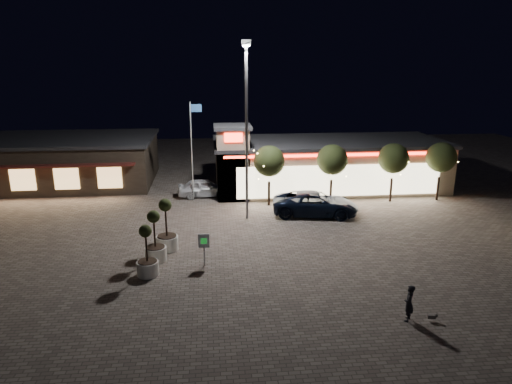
{
  "coord_description": "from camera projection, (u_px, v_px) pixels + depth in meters",
  "views": [
    {
      "loc": [
        -0.64,
        -23.33,
        10.92
      ],
      "look_at": [
        2.44,
        6.0,
        2.54
      ],
      "focal_mm": 32.0,
      "sensor_mm": 36.0,
      "label": 1
    }
  ],
  "objects": [
    {
      "name": "planter_right",
      "position": [
        155.0,
        245.0,
        25.86
      ],
      "size": [
        1.23,
        1.23,
        3.03
      ],
      "color": "silver",
      "rests_on": "ground"
    },
    {
      "name": "string_tree_b",
      "position": [
        332.0,
        160.0,
        35.82
      ],
      "size": [
        2.42,
        2.42,
        4.79
      ],
      "color": "#332319",
      "rests_on": "ground"
    },
    {
      "name": "ground",
      "position": [
        224.0,
        266.0,
        25.36
      ],
      "size": [
        90.0,
        90.0,
        0.0
      ],
      "primitive_type": "plane",
      "color": "#6C6158",
      "rests_on": "ground"
    },
    {
      "name": "restaurant_building",
      "position": [
        65.0,
        160.0,
        42.47
      ],
      "size": [
        16.4,
        11.0,
        4.3
      ],
      "color": "#382D23",
      "rests_on": "ground"
    },
    {
      "name": "string_tree_a",
      "position": [
        269.0,
        161.0,
        35.32
      ],
      "size": [
        2.42,
        2.42,
        4.79
      ],
      "color": "#332319",
      "rests_on": "ground"
    },
    {
      "name": "retail_building",
      "position": [
        323.0,
        164.0,
        40.85
      ],
      "size": [
        20.4,
        8.4,
        6.1
      ],
      "color": "tan",
      "rests_on": "ground"
    },
    {
      "name": "flagpole",
      "position": [
        193.0,
        143.0,
        36.31
      ],
      "size": [
        0.95,
        0.1,
        8.0
      ],
      "color": "white",
      "rests_on": "ground"
    },
    {
      "name": "floodlight_pole",
      "position": [
        247.0,
        122.0,
        31.3
      ],
      "size": [
        0.6,
        0.4,
        12.38
      ],
      "color": "gray",
      "rests_on": "ground"
    },
    {
      "name": "string_tree_c",
      "position": [
        393.0,
        159.0,
        36.32
      ],
      "size": [
        2.42,
        2.42,
        4.79
      ],
      "color": "#332319",
      "rests_on": "ground"
    },
    {
      "name": "pickup_truck",
      "position": [
        315.0,
        204.0,
        33.71
      ],
      "size": [
        6.71,
        4.01,
        1.75
      ],
      "primitive_type": "imported",
      "rotation": [
        0.0,
        0.0,
        1.39
      ],
      "color": "black",
      "rests_on": "ground"
    },
    {
      "name": "valet_sign",
      "position": [
        204.0,
        244.0,
        25.15
      ],
      "size": [
        0.62,
        0.09,
        1.87
      ],
      "color": "gray",
      "rests_on": "ground"
    },
    {
      "name": "string_tree_d",
      "position": [
        441.0,
        157.0,
        36.72
      ],
      "size": [
        2.42,
        2.42,
        4.79
      ],
      "color": "#332319",
      "rests_on": "ground"
    },
    {
      "name": "planter_mid",
      "position": [
        147.0,
        260.0,
        24.11
      ],
      "size": [
        1.16,
        1.16,
        2.84
      ],
      "color": "silver",
      "rests_on": "ground"
    },
    {
      "name": "pedestrian",
      "position": [
        409.0,
        303.0,
        19.83
      ],
      "size": [
        0.66,
        0.73,
        1.67
      ],
      "primitive_type": "imported",
      "rotation": [
        0.0,
        0.0,
        -2.13
      ],
      "color": "black",
      "rests_on": "ground"
    },
    {
      "name": "white_sedan",
      "position": [
        204.0,
        188.0,
        38.44
      ],
      "size": [
        4.6,
        2.14,
        1.52
      ],
      "primitive_type": "imported",
      "rotation": [
        0.0,
        0.0,
        1.65
      ],
      "color": "white",
      "rests_on": "ground"
    },
    {
      "name": "dog",
      "position": [
        433.0,
        316.0,
        19.93
      ],
      "size": [
        0.45,
        0.2,
        0.24
      ],
      "color": "#59514C",
      "rests_on": "ground"
    },
    {
      "name": "planter_left",
      "position": [
        167.0,
        234.0,
        27.33
      ],
      "size": [
        1.32,
        1.32,
        3.24
      ],
      "color": "silver",
      "rests_on": "ground"
    }
  ]
}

